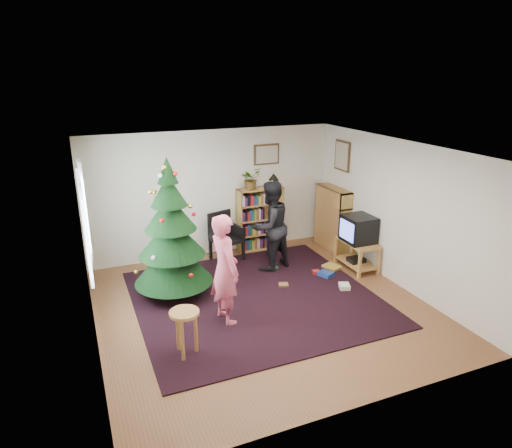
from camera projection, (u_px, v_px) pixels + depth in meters
name	position (u px, v px, depth m)	size (l,w,h in m)	color
floor	(262.00, 307.00, 7.25)	(5.00, 5.00, 0.00)	brown
ceiling	(263.00, 150.00, 6.44)	(5.00, 5.00, 0.00)	white
wall_back	(213.00, 193.00, 9.03)	(5.00, 0.02, 2.50)	silver
wall_front	(360.00, 309.00, 4.66)	(5.00, 0.02, 2.50)	silver
wall_left	(87.00, 258.00, 5.93)	(0.02, 5.00, 2.50)	silver
wall_right	(398.00, 214.00, 7.75)	(0.02, 5.00, 2.50)	silver
rug	(255.00, 298.00, 7.50)	(3.80, 3.60, 0.02)	black
window_pane	(84.00, 226.00, 6.39)	(0.04, 1.20, 1.40)	silver
curtain	(85.00, 212.00, 7.02)	(0.06, 0.35, 1.60)	silver
picture_back	(267.00, 154.00, 9.20)	(0.55, 0.03, 0.42)	#4C3319
picture_right	(342.00, 156.00, 9.05)	(0.03, 0.50, 0.60)	#4C3319
christmas_tree	(172.00, 240.00, 7.33)	(1.28, 1.28, 2.33)	#3F2816
bookshelf_back	(260.00, 218.00, 9.42)	(0.95, 0.30, 1.30)	#B18D3F
bookshelf_right	(332.00, 218.00, 9.43)	(0.30, 0.95, 1.30)	#B18D3F
tv_stand	(357.00, 252.00, 8.54)	(0.47, 0.85, 0.55)	#B18D3F
crt_tv	(358.00, 229.00, 8.39)	(0.52, 0.56, 0.49)	black
armchair	(225.00, 234.00, 8.93)	(0.65, 0.66, 0.95)	black
stool	(185.00, 321.00, 5.87)	(0.39, 0.39, 0.65)	#B18D3F
person_standing	(225.00, 269.00, 6.59)	(0.61, 0.40, 1.67)	#D4556F
person_by_chair	(270.00, 226.00, 8.37)	(0.82, 0.64, 1.69)	black
potted_plant	(251.00, 178.00, 9.08)	(0.39, 0.34, 0.43)	gray
table_lamp	(274.00, 178.00, 9.27)	(0.21, 0.21, 0.28)	#A57F33
floor_clutter	(301.00, 276.00, 8.22)	(2.24, 1.43, 0.08)	#A51E19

